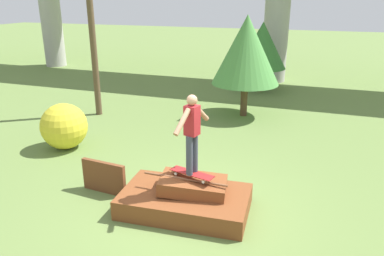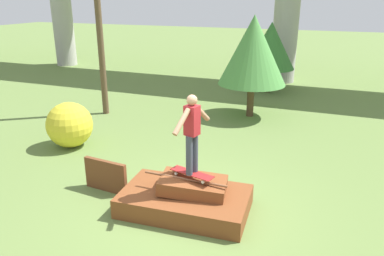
{
  "view_description": "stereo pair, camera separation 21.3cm",
  "coord_description": "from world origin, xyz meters",
  "px_view_note": "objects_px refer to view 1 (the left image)",
  "views": [
    {
      "loc": [
        2.1,
        -5.65,
        3.76
      ],
      "look_at": [
        0.11,
        0.08,
        1.6
      ],
      "focal_mm": 35.0,
      "sensor_mm": 36.0,
      "label": 1
    },
    {
      "loc": [
        2.3,
        -5.58,
        3.76
      ],
      "look_at": [
        0.11,
        0.08,
        1.6
      ],
      "focal_mm": 35.0,
      "sensor_mm": 36.0,
      "label": 2
    }
  ],
  "objects_px": {
    "tree_behind_left": "(246,50)",
    "bush_yellow_flowering": "(64,126)",
    "skateboard": "(192,173)",
    "skater": "(192,130)",
    "tree_behind_right": "(262,45)"
  },
  "relations": [
    {
      "from": "tree_behind_left",
      "to": "bush_yellow_flowering",
      "type": "height_order",
      "value": "tree_behind_left"
    },
    {
      "from": "skater",
      "to": "bush_yellow_flowering",
      "type": "height_order",
      "value": "skater"
    },
    {
      "from": "skateboard",
      "to": "skater",
      "type": "xyz_separation_m",
      "value": [
        0.0,
        0.0,
        0.83
      ]
    },
    {
      "from": "skater",
      "to": "bush_yellow_flowering",
      "type": "xyz_separation_m",
      "value": [
        -4.07,
        1.73,
        -0.97
      ]
    },
    {
      "from": "skater",
      "to": "skateboard",
      "type": "bearing_deg",
      "value": -141.34
    },
    {
      "from": "skateboard",
      "to": "skater",
      "type": "relative_size",
      "value": 0.6
    },
    {
      "from": "skater",
      "to": "tree_behind_right",
      "type": "bearing_deg",
      "value": 92.04
    },
    {
      "from": "skater",
      "to": "tree_behind_right",
      "type": "xyz_separation_m",
      "value": [
        -0.34,
        9.47,
        0.31
      ]
    },
    {
      "from": "tree_behind_right",
      "to": "bush_yellow_flowering",
      "type": "height_order",
      "value": "tree_behind_right"
    },
    {
      "from": "skater",
      "to": "tree_behind_left",
      "type": "height_order",
      "value": "tree_behind_left"
    },
    {
      "from": "skateboard",
      "to": "bush_yellow_flowering",
      "type": "relative_size",
      "value": 0.73
    },
    {
      "from": "tree_behind_left",
      "to": "bush_yellow_flowering",
      "type": "bearing_deg",
      "value": -131.41
    },
    {
      "from": "tree_behind_right",
      "to": "bush_yellow_flowering",
      "type": "relative_size",
      "value": 2.36
    },
    {
      "from": "skateboard",
      "to": "tree_behind_left",
      "type": "xyz_separation_m",
      "value": [
        -0.29,
        6.01,
        1.4
      ]
    },
    {
      "from": "skateboard",
      "to": "tree_behind_right",
      "type": "bearing_deg",
      "value": 92.04
    }
  ]
}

